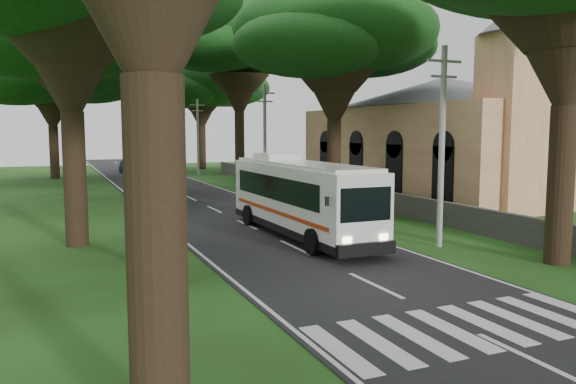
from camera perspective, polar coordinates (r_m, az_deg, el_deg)
name	(u,v)px	position (r m, az deg, el deg)	size (l,w,h in m)	color
ground	(414,305)	(15.82, 12.70, -11.12)	(140.00, 140.00, 0.00)	#1E4112
road	(194,200)	(38.55, -9.49, -0.82)	(8.00, 120.00, 0.04)	black
crosswalk	(464,329)	(14.33, 17.48, -13.10)	(8.00, 3.00, 0.01)	silver
property_wall	(320,188)	(40.60, 3.28, 0.44)	(0.35, 50.00, 1.20)	#383533
church	(443,128)	(43.08, 15.49, 6.30)	(14.00, 24.00, 11.60)	tan
pole_near	(442,143)	(23.22, 15.36, 4.78)	(1.60, 0.24, 8.00)	gray
pole_mid	(265,138)	(40.84, -2.37, 5.51)	(1.60, 0.24, 8.00)	gray
pole_far	(198,136)	(59.98, -9.15, 5.66)	(1.60, 0.24, 8.00)	gray
tree_l_midb	(67,33)	(42.77, -21.58, 14.78)	(15.03, 15.03, 14.65)	black
tree_l_far	(51,72)	(60.50, -22.97, 11.16)	(15.44, 15.44, 13.75)	black
tree_r_mida	(335,35)	(36.88, 4.79, 15.64)	(12.95, 12.95, 13.63)	black
tree_r_midb	(239,39)	(53.50, -5.03, 15.25)	(15.39, 15.39, 16.49)	black
tree_r_far	(201,82)	(70.66, -8.82, 11.00)	(15.41, 15.41, 14.02)	black
coach_bus	(300,196)	(24.92, 1.18, -0.45)	(2.70, 11.25, 3.31)	silver
distant_car_b	(127,166)	(67.10, -16.04, 2.55)	(1.36, 3.91, 1.29)	navy
distant_car_c	(131,162)	(75.74, -15.63, 2.94)	(1.77, 4.36, 1.26)	maroon
pedestrian	(175,255)	(17.54, -11.39, -6.27)	(0.67, 0.44, 1.83)	black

